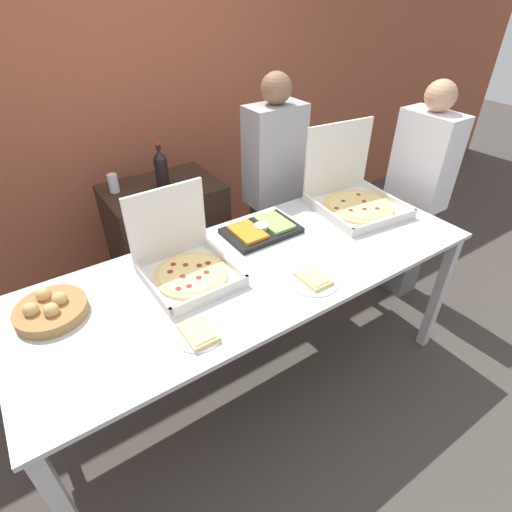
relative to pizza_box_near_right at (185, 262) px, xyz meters
The scene contains 14 objects.
ground_plane 1.05m from the pizza_box_near_right, 20.21° to the right, with size 16.00×16.00×0.00m, color #423D38.
brick_wall_behind 1.66m from the pizza_box_near_right, 77.96° to the left, with size 10.00×0.06×2.80m.
buffet_table 0.40m from the pizza_box_near_right, 20.21° to the right, with size 2.40×0.92×0.92m.
pizza_box_near_right is the anchor object (origin of this frame).
pizza_box_far_right 1.20m from the pizza_box_near_right, ahead, with size 0.55×0.56×0.49m.
paper_plate_front_right 0.44m from the pizza_box_near_right, 109.24° to the right, with size 0.20×0.20×0.03m.
paper_plate_front_center 0.63m from the pizza_box_near_right, 38.94° to the right, with size 0.25×0.25×0.03m.
veggie_tray 0.55m from the pizza_box_near_right, 11.92° to the left, with size 0.42×0.28×0.05m.
bread_basket 0.62m from the pizza_box_near_right, behind, with size 0.31×0.31×0.10m.
sideboard_podium 1.10m from the pizza_box_near_right, 74.07° to the left, with size 0.78×0.55×0.96m.
soda_bottle 0.96m from the pizza_box_near_right, 73.02° to the left, with size 0.09×0.09×0.31m.
soda_can_silver 1.03m from the pizza_box_near_right, 91.02° to the left, with size 0.07×0.07×0.12m.
person_guest_plaid 1.15m from the pizza_box_near_right, 31.52° to the left, with size 0.40×0.22×1.67m.
person_guest_cap 1.83m from the pizza_box_near_right, ahead, with size 0.22×0.40×1.62m.
Camera 1 is at (-0.93, -1.38, 2.14)m, focal length 28.00 mm.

